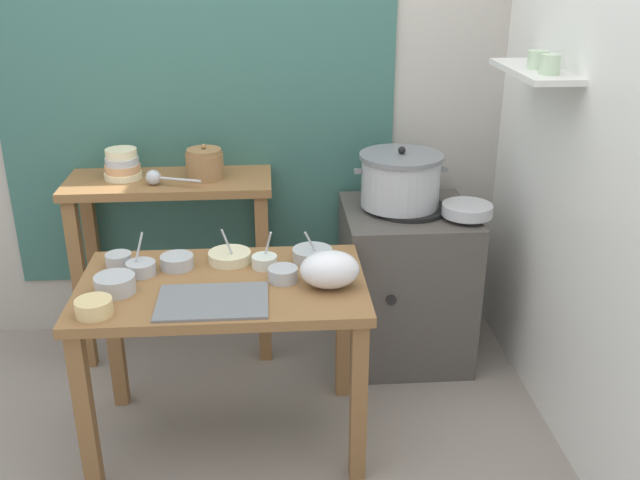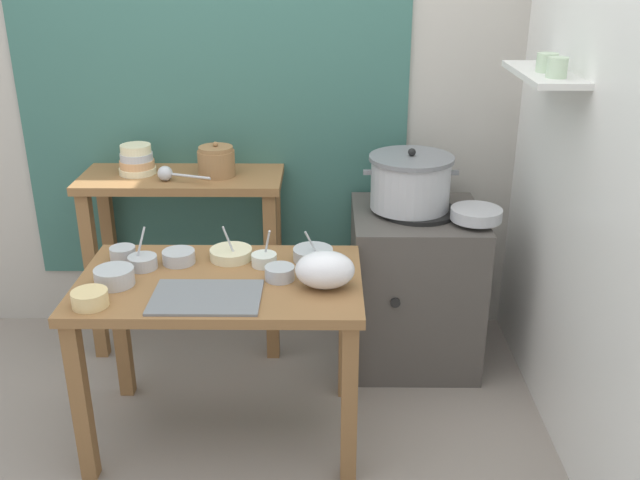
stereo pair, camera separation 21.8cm
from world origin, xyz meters
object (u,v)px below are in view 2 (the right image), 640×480
prep_bowl_1 (264,259)px  stove_block (414,286)px  steamer_pot (410,182)px  bowl_stack_enamel (137,160)px  serving_tray (206,297)px  prep_bowl_5 (231,253)px  prep_bowl_0 (114,276)px  prep_bowl_3 (179,256)px  ladle (167,174)px  wide_pan (476,214)px  prep_bowl_6 (123,253)px  prep_bowl_2 (313,254)px  prep_bowl_7 (280,272)px  prep_bowl_4 (90,298)px  prep_table (221,304)px  back_shelf_table (184,219)px  clay_pot (216,161)px  plastic_bag (325,269)px  prep_bowl_8 (143,261)px

prep_bowl_1 → stove_block: bearing=36.8°
steamer_pot → bowl_stack_enamel: (-1.29, 0.14, 0.06)m
serving_tray → prep_bowl_5: size_ratio=2.30×
prep_bowl_0 → prep_bowl_3: (0.20, 0.20, -0.01)m
ladle → prep_bowl_5: (0.35, -0.48, -0.19)m
prep_bowl_0 → prep_bowl_5: (0.41, 0.25, -0.01)m
wide_pan → prep_bowl_6: bearing=-167.8°
prep_bowl_1 → prep_bowl_2: prep_bowl_1 is taller
serving_tray → prep_bowl_7: size_ratio=3.46×
ladle → prep_bowl_2: size_ratio=1.58×
prep_bowl_6 → prep_bowl_4: bearing=-91.6°
steamer_pot → prep_bowl_6: bearing=-158.5°
steamer_pot → ladle: (-1.13, 0.02, 0.03)m
prep_table → prep_bowl_6: bearing=158.1°
back_shelf_table → prep_bowl_0: (-0.11, -0.82, 0.08)m
prep_table → wide_pan: bearing=24.5°
back_shelf_table → prep_bowl_2: bearing=-42.2°
clay_pot → prep_bowl_0: (-0.28, -0.82, -0.21)m
prep_bowl_4 → prep_bowl_3: bearing=57.0°
ladle → prep_bowl_3: bearing=-75.0°
plastic_bag → prep_bowl_0: size_ratio=1.49×
clay_pot → prep_bowl_8: (-0.21, -0.67, -0.22)m
prep_bowl_4 → prep_bowl_6: 0.40m
back_shelf_table → clay_pot: clay_pot is taller
prep_bowl_7 → prep_bowl_2: bearing=55.8°
stove_block → prep_bowl_3: bearing=-154.8°
prep_bowl_8 → back_shelf_table: bearing=86.7°
back_shelf_table → prep_bowl_3: 0.62m
prep_bowl_4 → prep_bowl_7: bearing=18.9°
clay_pot → prep_bowl_5: clay_pot is taller
bowl_stack_enamel → prep_bowl_5: bowl_stack_enamel is taller
prep_bowl_3 → plastic_bag: bearing=-19.8°
back_shelf_table → prep_bowl_2: back_shelf_table is taller
ladle → stove_block: bearing=-2.1°
prep_bowl_6 → bowl_stack_enamel: bearing=96.8°
wide_pan → bowl_stack_enamel: bearing=169.5°
prep_table → ladle: (-0.33, 0.67, 0.33)m
stove_block → prep_bowl_0: size_ratio=5.20×
wide_pan → prep_bowl_4: wide_pan is taller
prep_table → stove_block: size_ratio=1.41×
plastic_bag → prep_bowl_4: (-0.84, -0.16, -0.04)m
clay_pot → prep_bowl_0: 0.89m
clay_pot → prep_bowl_1: bearing=-66.8°
wide_pan → prep_bowl_8: prep_bowl_8 is taller
steamer_pot → prep_bowl_1: bearing=-140.5°
back_shelf_table → prep_bowl_5: bearing=-62.1°
prep_bowl_2 → prep_bowl_7: size_ratio=1.41×
prep_table → bowl_stack_enamel: 0.99m
steamer_pot → prep_bowl_8: size_ratio=2.61×
serving_tray → prep_bowl_6: bearing=139.3°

